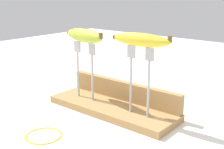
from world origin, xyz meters
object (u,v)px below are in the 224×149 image
at_px(banana_raised_right, 141,40).
at_px(wire_coil, 44,135).
at_px(fork_stand_right, 140,75).
at_px(banana_raised_left, 84,36).
at_px(fork_stand_left, 85,65).
at_px(fork_fallen_near, 151,95).
at_px(banana_chunk_near, 153,100).

relative_size(banana_raised_right, wire_coil, 1.89).
relative_size(fork_stand_right, wire_coil, 2.05).
bearing_deg(banana_raised_left, fork_stand_left, -9.66).
distance_m(fork_stand_left, wire_coil, 0.28).
xyz_separation_m(fork_stand_left, fork_stand_right, (0.22, -0.00, 0.01)).
bearing_deg(fork_stand_right, fork_stand_left, 180.00).
distance_m(fork_stand_right, banana_raised_left, 0.24).
bearing_deg(fork_stand_right, wire_coil, -120.99).
bearing_deg(banana_raised_right, fork_stand_right, 3.17).
height_order(banana_raised_right, fork_fallen_near, banana_raised_right).
relative_size(banana_chunk_near, wire_coil, 0.48).
relative_size(banana_raised_left, fork_fallen_near, 1.13).
distance_m(fork_fallen_near, banana_chunk_near, 0.10).
relative_size(fork_stand_left, fork_stand_right, 0.94).
relative_size(fork_stand_left, wire_coil, 1.93).
bearing_deg(banana_raised_right, banana_chunk_near, 104.17).
relative_size(banana_raised_right, fork_fallen_near, 1.12).
height_order(fork_stand_left, wire_coil, fork_stand_left).
bearing_deg(fork_stand_left, banana_raised_left, 170.34).
bearing_deg(fork_stand_left, wire_coil, -72.47).
xyz_separation_m(banana_raised_left, fork_fallen_near, (0.13, 0.22, -0.23)).
xyz_separation_m(banana_raised_left, banana_chunk_near, (0.18, 0.13, -0.21)).
xyz_separation_m(fork_stand_left, banana_raised_right, (0.22, -0.00, 0.11)).
bearing_deg(banana_chunk_near, banana_raised_right, -75.83).
xyz_separation_m(fork_stand_right, wire_coil, (-0.14, -0.24, -0.14)).
distance_m(fork_fallen_near, wire_coil, 0.46).
xyz_separation_m(fork_stand_right, banana_chunk_near, (-0.03, 0.13, -0.12)).
relative_size(fork_stand_right, fork_fallen_near, 1.22).
bearing_deg(fork_stand_left, banana_raised_right, -0.00).
height_order(fork_stand_right, banana_raised_right, banana_raised_right).
bearing_deg(wire_coil, fork_fallen_near, 83.65).
distance_m(fork_stand_right, wire_coil, 0.31).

